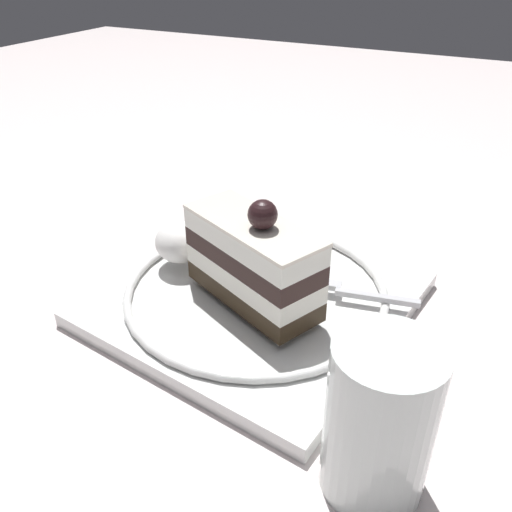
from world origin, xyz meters
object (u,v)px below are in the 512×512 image
object	(u,v)px
whipped_cream_dollop	(180,242)
dessert_plate	(256,296)
fork	(351,291)
drink_glass_far	(378,427)
cake_slice	(253,260)

from	to	relation	value
whipped_cream_dollop	dessert_plate	bearing A→B (deg)	84.70
dessert_plate	fork	distance (m)	0.08
fork	drink_glass_far	world-z (taller)	drink_glass_far
whipped_cream_dollop	fork	size ratio (longest dim) A/B	0.42
whipped_cream_dollop	drink_glass_far	bearing A→B (deg)	59.04
cake_slice	dessert_plate	bearing A→B (deg)	-160.17
cake_slice	drink_glass_far	distance (m)	0.17
dessert_plate	drink_glass_far	size ratio (longest dim) A/B	2.65
dessert_plate	fork	bearing A→B (deg)	109.01
cake_slice	whipped_cream_dollop	xyz separation A→B (m)	(-0.02, -0.09, -0.02)
fork	drink_glass_far	xyz separation A→B (m)	(0.15, 0.06, 0.02)
dessert_plate	cake_slice	world-z (taller)	cake_slice
dessert_plate	whipped_cream_dollop	world-z (taller)	whipped_cream_dollop
cake_slice	drink_glass_far	size ratio (longest dim) A/B	1.30
cake_slice	fork	world-z (taller)	cake_slice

